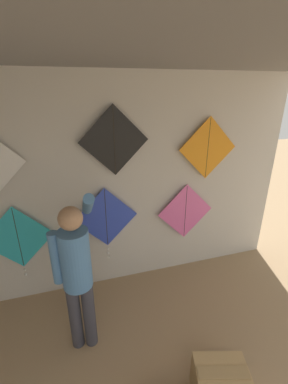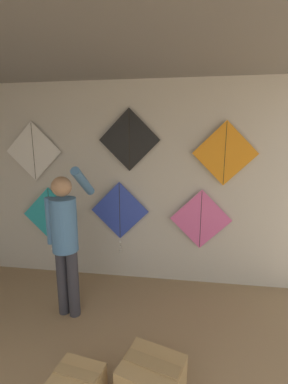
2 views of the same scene
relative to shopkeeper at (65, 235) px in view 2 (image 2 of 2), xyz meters
The scene contains 9 objects.
back_panel 1.13m from the shopkeeper, 63.17° to the left, with size 5.06×0.06×2.80m, color beige.
shopkeeper is the anchor object (origin of this frame).
cardboard_box 1.65m from the shopkeeper, 40.71° to the right, with size 0.55×0.50×0.39m.
kite_0 1.07m from the shopkeeper, 126.91° to the left, with size 0.83×0.04×0.97m.
kite_1 0.95m from the shopkeeper, 63.50° to the left, with size 0.83×0.04×1.04m.
kite_2 1.77m from the shopkeeper, 28.72° to the left, with size 0.83×0.01×0.83m.
kite_3 1.47m from the shopkeeper, 133.68° to the left, with size 0.83×0.01×0.83m.
kite_4 1.46m from the shopkeeper, 55.98° to the left, with size 0.83×0.01×0.83m.
kite_5 2.19m from the shopkeeper, 25.08° to the left, with size 0.83×0.01×0.83m.
Camera 2 is at (0.79, 0.40, 2.05)m, focal length 24.00 mm.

